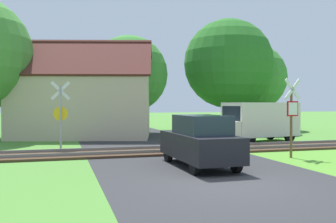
% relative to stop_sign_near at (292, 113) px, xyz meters
% --- Properties ---
extents(ground_plane, '(160.00, 160.00, 0.00)m').
position_rel_stop_sign_near_xyz_m(ground_plane, '(-4.45, -3.76, -1.82)').
color(ground_plane, '#4C8433').
extents(road_asphalt, '(6.85, 80.00, 0.01)m').
position_rel_stop_sign_near_xyz_m(road_asphalt, '(-4.45, -1.76, -1.81)').
color(road_asphalt, '#2D2D30').
rests_on(road_asphalt, ground).
extents(rail_track, '(60.00, 2.60, 0.22)m').
position_rel_stop_sign_near_xyz_m(rail_track, '(-4.45, 3.12, -1.76)').
color(rail_track, '#422D1E').
rests_on(rail_track, ground).
extents(stop_sign_near, '(0.86, 0.23, 3.18)m').
position_rel_stop_sign_near_xyz_m(stop_sign_near, '(0.00, 0.00, 0.00)').
color(stop_sign_near, brown).
rests_on(stop_sign_near, ground).
extents(crossing_sign_far, '(0.88, 0.13, 3.21)m').
position_rel_stop_sign_near_xyz_m(crossing_sign_far, '(-8.87, 4.77, -0.00)').
color(crossing_sign_far, '#9E9EA5').
rests_on(crossing_sign_far, ground).
extents(house, '(9.85, 7.37, 6.25)m').
position_rel_stop_sign_near_xyz_m(house, '(-7.46, 11.61, 0.33)').
color(house, '#C6B293').
rests_on(house, ground).
extents(tree_far, '(5.67, 5.67, 7.23)m').
position_rel_stop_sign_near_xyz_m(tree_far, '(6.82, 15.51, 2.57)').
color(tree_far, '#513823').
rests_on(tree_far, ground).
extents(tree_right, '(6.99, 6.99, 8.82)m').
position_rel_stop_sign_near_xyz_m(tree_right, '(3.88, 14.07, 3.50)').
color(tree_right, '#513823').
rests_on(tree_right, ground).
extents(tree_center, '(5.57, 5.57, 7.10)m').
position_rel_stop_sign_near_xyz_m(tree_center, '(-4.09, 13.79, 2.49)').
color(tree_center, '#513823').
rests_on(tree_center, ground).
extents(mail_truck, '(5.17, 2.78, 2.24)m').
position_rel_stop_sign_near_xyz_m(mail_truck, '(1.92, 5.97, -0.58)').
color(mail_truck, silver).
rests_on(mail_truck, ground).
extents(parked_car, '(1.72, 4.03, 1.78)m').
position_rel_stop_sign_near_xyz_m(parked_car, '(-4.29, -0.97, -0.92)').
color(parked_car, black).
rests_on(parked_car, ground).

